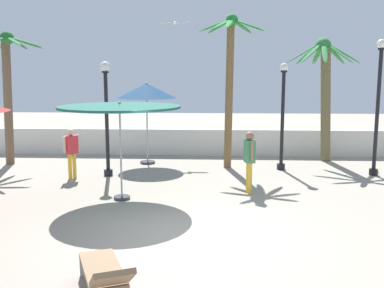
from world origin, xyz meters
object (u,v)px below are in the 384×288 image
palm_tree_2 (230,71)px  guest_0 (249,156)px  palm_tree_0 (8,80)px  guest_2 (71,149)px  lamp_post_1 (283,114)px  lamp_post_2 (106,109)px  lamp_post_0 (378,102)px  lounge_chair_0 (105,274)px  patio_umbrella_0 (147,91)px  patio_umbrella_3 (120,110)px  palm_tree_1 (325,84)px  seagull_0 (175,23)px

palm_tree_2 → guest_0: palm_tree_2 is taller
palm_tree_0 → guest_2: 4.20m
lamp_post_1 → lamp_post_2: bearing=-168.0°
palm_tree_0 → lamp_post_2: palm_tree_0 is taller
lamp_post_0 → lounge_chair_0: size_ratio=2.25×
patio_umbrella_0 → palm_tree_2: bearing=-11.1°
lamp_post_0 → patio_umbrella_3: bearing=-157.5°
lamp_post_0 → guest_2: (-9.71, -0.96, -1.44)m
patio_umbrella_3 → lamp_post_0: 8.31m
patio_umbrella_0 → palm_tree_0: palm_tree_0 is taller
guest_2 → lamp_post_0: bearing=5.7°
palm_tree_0 → lamp_post_0: 12.70m
palm_tree_1 → guest_2: size_ratio=2.88×
patio_umbrella_3 → lamp_post_1: lamp_post_1 is taller
guest_0 → palm_tree_1: bearing=56.8°
patio_umbrella_3 → seagull_0: (0.82, 7.19, 2.94)m
patio_umbrella_3 → lamp_post_0: bearing=22.5°
patio_umbrella_0 → guest_2: 3.65m
palm_tree_2 → lounge_chair_0: bearing=-102.8°
palm_tree_1 → lamp_post_0: (1.13, -2.38, -0.50)m
lamp_post_0 → seagull_0: (-6.86, 4.01, 2.92)m
lamp_post_1 → seagull_0: size_ratio=3.02×
patio_umbrella_3 → lounge_chair_0: (0.83, -5.25, -1.99)m
lamp_post_2 → palm_tree_2: bearing=20.3°
palm_tree_2 → lamp_post_0: size_ratio=1.21×
patio_umbrella_3 → lounge_chair_0: size_ratio=1.62×
lounge_chair_0 → palm_tree_2: bearing=77.2°
palm_tree_0 → guest_2: palm_tree_0 is taller
patio_umbrella_3 → lamp_post_1: size_ratio=0.87×
patio_umbrella_0 → lamp_post_2: bearing=-115.8°
palm_tree_1 → palm_tree_2: palm_tree_2 is taller
lamp_post_0 → guest_2: lamp_post_0 is taller
lamp_post_0 → lamp_post_2: (-8.67, -0.50, -0.24)m
palm_tree_1 → palm_tree_2: 3.87m
lamp_post_1 → lounge_chair_0: (-3.94, -9.17, -1.53)m
patio_umbrella_3 → seagull_0: 7.81m
palm_tree_0 → lounge_chair_0: palm_tree_0 is taller
patio_umbrella_3 → guest_0: bearing=12.9°
lamp_post_0 → guest_2: 9.86m
patio_umbrella_3 → lamp_post_2: 2.87m
palm_tree_1 → guest_2: 9.41m
patio_umbrella_3 → palm_tree_2: size_ratio=0.60×
palm_tree_2 → palm_tree_1: bearing=21.6°
lamp_post_0 → lounge_chair_0: 11.05m
lounge_chair_0 → palm_tree_0: bearing=121.0°
palm_tree_1 → lamp_post_1: palm_tree_1 is taller
lamp_post_0 → seagull_0: bearing=149.7°
lamp_post_1 → lamp_post_2: (-5.77, -1.23, 0.24)m
patio_umbrella_0 → lamp_post_0: (7.68, -1.55, -0.25)m
seagull_0 → lamp_post_0: bearing=-30.3°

